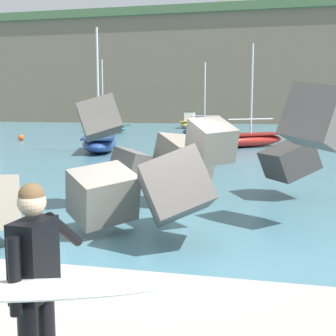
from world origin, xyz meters
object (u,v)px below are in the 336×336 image
Objects in this scene: surfer_with_board at (31,286)px; mooring_buoy_inner at (21,138)px; boat_far_right at (99,143)px; boat_mid_right at (189,123)px; boat_mid_centre at (208,131)px; boat_far_left at (245,139)px; boat_near_left at (106,127)px; mooring_buoy_middle at (199,144)px; station_building_west at (264,9)px.

surfer_with_board reaches higher than mooring_buoy_inner.
boat_far_right is at bearing 110.23° from surfer_with_board.
mooring_buoy_inner is at bearing -113.36° from boat_mid_right.
boat_mid_centre is at bearing -73.80° from boat_mid_right.
boat_far_left is at bearing -67.65° from boat_mid_centre.
boat_far_left is (0.19, 25.37, -0.80)m from surfer_with_board.
boat_near_left reaches higher than mooring_buoy_middle.
surfer_with_board is 0.30× the size of boat_near_left.
station_building_west is (3.36, 44.39, 18.46)m from boat_mid_centre.
boat_near_left reaches higher than mooring_buoy_inner.
boat_near_left is 11.39m from boat_mid_right.
boat_far_right is at bearing -97.63° from station_building_west.
boat_far_left is at bearing -5.95° from mooring_buoy_inner.
surfer_with_board is 22.00m from boat_far_right.
boat_far_right is 15.23× the size of mooring_buoy_inner.
station_building_west is at bearing 87.21° from mooring_buoy_middle.
mooring_buoy_inner is 0.06× the size of station_building_west.
boat_far_right is (-0.24, -27.24, -0.09)m from boat_mid_right.
station_building_west reaches higher than boat_mid_centre.
mooring_buoy_inner is at bearing 174.05° from boat_far_left.
boat_mid_right is 24.16m from mooring_buoy_middle.
mooring_buoy_inner is (-8.73, 6.46, -0.30)m from boat_far_right.
boat_mid_centre is (10.75, -4.87, 0.04)m from boat_near_left.
mooring_buoy_middle is (13.81, -2.89, 0.00)m from mooring_buoy_inner.
mooring_buoy_inner is at bearing 168.19° from mooring_buoy_middle.
station_building_west is (14.11, 39.52, 18.49)m from boat_near_left.
boat_near_left is 0.90× the size of station_building_west.
surfer_with_board is 0.33× the size of boat_far_left.
mooring_buoy_middle is at bearing -156.68° from boat_far_left.
boat_far_right reaches higher than boat_mid_centre.
boat_far_right is (-7.79, -4.74, 0.04)m from boat_far_left.
boat_mid_right is at bearing 101.56° from mooring_buoy_middle.
boat_far_right is 10.87m from mooring_buoy_inner.
surfer_with_board reaches higher than mooring_buoy_middle.
boat_mid_centre is at bearing 71.68° from boat_far_right.
boat_mid_right is at bearing 54.32° from boat_near_left.
mooring_buoy_middle is (11.49, -14.42, -0.22)m from boat_near_left.
boat_mid_right is at bearing 66.64° from mooring_buoy_inner.
boat_far_right is at bearing -108.32° from boat_mid_centre.
boat_near_left is at bearing 78.58° from mooring_buoy_inner.
boat_mid_right is at bearing 98.74° from surfer_with_board.
boat_far_right is at bearing -70.40° from boat_near_left.
boat_mid_centre is 9.06m from boat_far_left.
boat_mid_right is 0.68× the size of boat_far_left.
boat_near_left is 18.43m from mooring_buoy_middle.
mooring_buoy_inner is at bearing 121.09° from surfer_with_board.
boat_near_left is 1.10× the size of boat_far_left.
boat_mid_centre is 0.90× the size of boat_far_right.
mooring_buoy_inner is 56.81m from station_building_west.
boat_near_left reaches higher than surfer_with_board.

